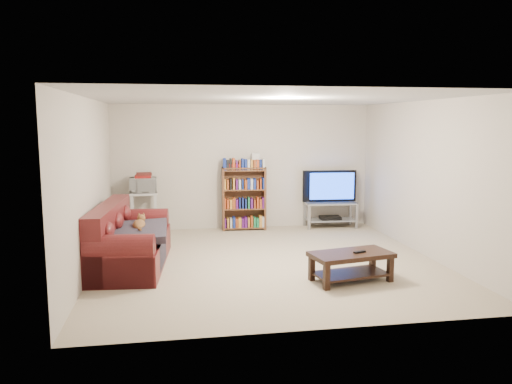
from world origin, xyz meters
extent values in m
plane|color=#C5B292|center=(0.00, 0.00, 0.00)|extent=(5.00, 5.00, 0.00)
plane|color=white|center=(0.00, 0.00, 2.40)|extent=(5.00, 5.00, 0.00)
plane|color=beige|center=(0.00, 2.50, 1.20)|extent=(5.00, 0.00, 5.00)
plane|color=beige|center=(0.00, -2.50, 1.20)|extent=(5.00, 0.00, 5.00)
plane|color=beige|center=(-2.50, 0.00, 1.20)|extent=(0.00, 5.00, 5.00)
plane|color=beige|center=(2.50, 0.00, 1.20)|extent=(0.00, 5.00, 5.00)
cube|color=#581618|center=(-1.96, 0.12, 0.20)|extent=(1.08, 2.18, 0.40)
cube|color=#581618|center=(-2.28, 0.15, 0.46)|extent=(0.43, 2.12, 0.88)
cube|color=#581618|center=(-2.04, -0.81, 0.26)|extent=(0.88, 0.31, 0.52)
cube|color=#581618|center=(-1.88, 1.05, 0.26)|extent=(0.88, 0.31, 0.52)
cube|color=#332D39|center=(-1.87, -0.03, 0.53)|extent=(0.82, 1.06, 0.18)
cube|color=black|center=(0.91, -1.07, 0.35)|extent=(1.14, 0.72, 0.06)
cube|color=black|center=(0.91, -1.07, 0.10)|extent=(1.02, 0.65, 0.03)
cube|color=black|center=(0.49, -1.36, 0.16)|extent=(0.08, 0.08, 0.32)
cube|color=black|center=(1.41, -1.18, 0.16)|extent=(0.08, 0.08, 0.32)
cube|color=black|center=(0.42, -0.96, 0.16)|extent=(0.08, 0.08, 0.32)
cube|color=black|center=(1.33, -0.78, 0.16)|extent=(0.08, 0.08, 0.32)
cube|color=black|center=(1.02, -1.10, 0.39)|extent=(0.18, 0.10, 0.02)
cube|color=#999EA3|center=(1.70, 2.24, 0.49)|extent=(1.02, 0.50, 0.03)
cube|color=#999EA3|center=(1.70, 2.24, 0.15)|extent=(0.97, 0.48, 0.02)
cube|color=gray|center=(1.22, 2.06, 0.25)|extent=(0.05, 0.05, 0.50)
cube|color=gray|center=(2.16, 2.02, 0.25)|extent=(0.05, 0.05, 0.50)
cube|color=gray|center=(1.24, 2.45, 0.25)|extent=(0.05, 0.05, 0.50)
cube|color=gray|center=(2.18, 2.41, 0.25)|extent=(0.05, 0.05, 0.50)
imported|color=black|center=(1.70, 2.24, 0.81)|extent=(1.08, 0.20, 0.62)
cube|color=black|center=(1.70, 2.24, 0.19)|extent=(0.41, 0.30, 0.06)
cube|color=brown|center=(-0.42, 2.32, 0.61)|extent=(0.05, 0.26, 1.21)
cube|color=brown|center=(0.38, 2.28, 0.61)|extent=(0.05, 0.26, 1.21)
cube|color=brown|center=(-0.02, 2.30, 1.20)|extent=(0.85, 0.30, 0.03)
cube|color=maroon|center=(-0.20, 2.31, 1.25)|extent=(0.25, 0.20, 0.07)
cube|color=silver|center=(-1.90, 2.17, 0.77)|extent=(0.51, 0.38, 0.04)
cube|color=silver|center=(-1.90, 2.17, 0.30)|extent=(0.46, 0.34, 0.03)
cube|color=silver|center=(-2.10, 2.02, 0.38)|extent=(0.05, 0.05, 0.75)
cube|color=silver|center=(-1.69, 2.04, 0.38)|extent=(0.05, 0.05, 0.75)
cube|color=silver|center=(-2.11, 2.30, 0.38)|extent=(0.05, 0.05, 0.75)
cube|color=silver|center=(-1.70, 2.32, 0.38)|extent=(0.05, 0.05, 0.75)
imported|color=silver|center=(-1.90, 2.17, 0.92)|extent=(0.50, 0.35, 0.27)
cube|color=maroon|center=(-1.90, 2.17, 1.08)|extent=(0.30, 0.26, 0.05)
camera|label=1|loc=(-1.35, -7.10, 2.07)|focal=35.00mm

